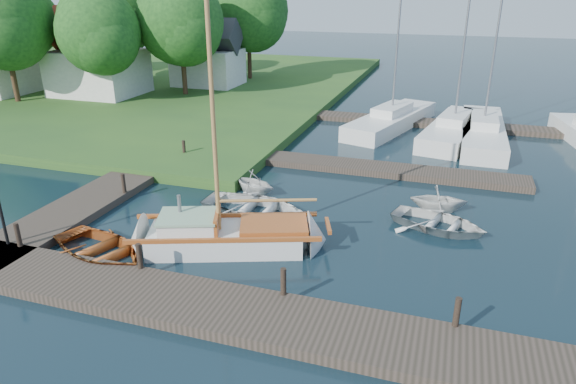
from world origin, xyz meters
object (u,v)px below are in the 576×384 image
(tender_d, at_px, (439,197))
(tender_c, at_px, (439,220))
(marina_boat_2, at_px, (454,128))
(house_a, at_px, (97,61))
(mooring_post_1, at_px, (139,256))
(sailboat, at_px, (231,238))
(mooring_post_4, at_px, (124,183))
(tree_7, at_px, (248,9))
(mooring_post_2, at_px, (283,281))
(tree_1, at_px, (2,18))
(tree_3, at_px, (180,20))
(tree_2, at_px, (99,31))
(mooring_post_0, at_px, (18,235))
(marina_boat_3, at_px, (483,130))
(dinghy, at_px, (99,246))
(tender_b, at_px, (254,181))
(tree_5, at_px, (24,19))
(tender_a, at_px, (253,204))
(marina_boat_1, at_px, (392,119))
(tree_4, at_px, (118,8))
(house_c, at_px, (208,59))
(mooring_post_5, at_px, (184,148))
(mooring_post_3, at_px, (457,312))

(tender_d, bearing_deg, tender_c, 176.68)
(marina_boat_2, height_order, house_a, marina_boat_2)
(mooring_post_1, distance_m, sailboat, 3.15)
(mooring_post_4, relative_size, tree_7, 0.09)
(mooring_post_2, bearing_deg, marina_boat_2, 77.97)
(tree_1, bearing_deg, mooring_post_1, -39.08)
(tree_3, bearing_deg, marina_boat_2, -12.56)
(house_a, distance_m, tree_2, 3.61)
(mooring_post_0, height_order, marina_boat_3, marina_boat_3)
(dinghy, height_order, tender_b, tender_b)
(mooring_post_1, distance_m, marina_boat_2, 20.54)
(tender_b, relative_size, tree_5, 0.26)
(tree_3, xyz_separation_m, tree_7, (2.00, 8.00, 0.39))
(sailboat, xyz_separation_m, tender_a, (-0.29, 2.73, 0.07))
(mooring_post_0, bearing_deg, tree_3, 105.74)
(tender_a, bearing_deg, tree_7, 24.78)
(tender_c, bearing_deg, tree_1, 86.59)
(marina_boat_1, relative_size, tree_4, 1.06)
(tender_c, bearing_deg, mooring_post_2, 165.21)
(mooring_post_4, height_order, marina_boat_1, marina_boat_1)
(mooring_post_1, distance_m, tender_c, 10.33)
(mooring_post_2, bearing_deg, tender_d, 64.58)
(mooring_post_1, xyz_separation_m, tender_b, (0.74, 7.30, -0.15))
(mooring_post_2, relative_size, tender_d, 0.37)
(tree_2, bearing_deg, marina_boat_1, 1.99)
(tree_1, relative_size, tree_2, 1.18)
(house_c, bearing_deg, mooring_post_4, -72.35)
(dinghy, xyz_separation_m, tree_3, (-9.03, 22.39, 5.42))
(mooring_post_0, relative_size, marina_boat_2, 0.07)
(mooring_post_4, xyz_separation_m, house_c, (-7.00, 22.00, 1.88))
(sailboat, bearing_deg, tender_a, 75.99)
(mooring_post_0, bearing_deg, mooring_post_1, 0.00)
(marina_boat_3, height_order, tree_1, marina_boat_3)
(mooring_post_4, relative_size, sailboat, 0.08)
(tree_3, bearing_deg, house_a, -161.15)
(mooring_post_2, relative_size, marina_boat_2, 0.07)
(marina_boat_3, xyz_separation_m, tree_7, (-19.06, 12.38, 5.64))
(marina_boat_1, bearing_deg, sailboat, -173.33)
(tender_c, relative_size, tree_4, 0.35)
(sailboat, distance_m, marina_boat_3, 18.11)
(dinghy, distance_m, tree_1, 25.75)
(tender_d, bearing_deg, mooring_post_5, 73.12)
(marina_boat_3, bearing_deg, sailboat, 153.13)
(marina_boat_2, xyz_separation_m, tree_1, (-29.48, -1.66, 5.52))
(mooring_post_1, distance_m, tender_a, 5.50)
(dinghy, bearing_deg, tender_b, -2.71)
(mooring_post_0, relative_size, sailboat, 0.08)
(mooring_post_2, height_order, tree_5, tree_5)
(mooring_post_3, xyz_separation_m, tree_4, (-28.00, 27.05, 5.67))
(mooring_post_5, relative_size, house_c, 0.15)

